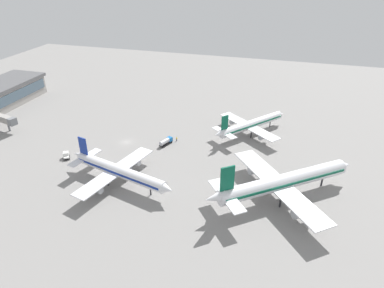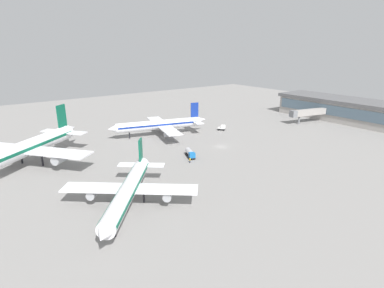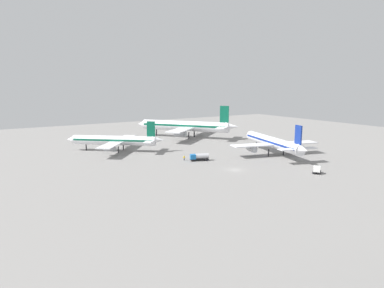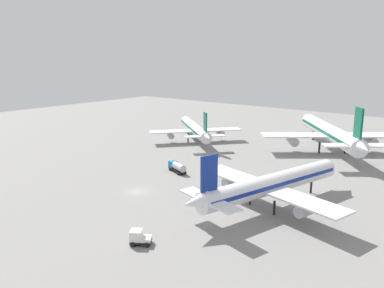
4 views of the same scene
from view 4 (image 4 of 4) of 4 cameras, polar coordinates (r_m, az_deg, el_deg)
ground at (r=82.87m, az=-8.24°, el=-7.11°), size 288.00×288.00×0.00m
airplane_at_gate at (r=74.08m, az=11.83°, el=-5.93°), size 33.53×41.06×12.69m
airplane_taxiing at (r=129.26m, az=0.46°, el=2.32°), size 32.60×28.63×11.92m
airplane_distant at (r=122.65m, az=20.10°, el=1.63°), size 37.82×43.94×15.95m
fuel_truck at (r=95.00m, az=-2.24°, el=-3.46°), size 6.56×4.04×2.50m
baggage_tug at (r=60.57m, az=-8.02°, el=-13.76°), size 3.75×3.55×2.30m
ground_crew_worker at (r=100.08m, az=-2.87°, el=-2.93°), size 0.53×0.53×1.67m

